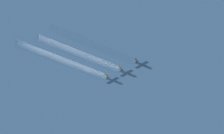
{
  "coord_description": "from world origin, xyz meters",
  "views": [
    {
      "loc": [
        269.1,
        -227.44,
        1.32
      ],
      "look_at": [
        -0.01,
        -10.33,
        196.13
      ],
      "focal_mm": 127.94,
      "sensor_mm": 36.0,
      "label": 1
    }
  ],
  "objects": [
    {
      "name": "jet_far_left",
      "position": [
        -11.05,
        -0.07,
        196.38
      ],
      "size": [
        8.53,
        12.42,
        2.98
      ],
      "color": "slate"
    },
    {
      "name": "jet_center",
      "position": [
        11.57,
        0.2,
        195.75
      ],
      "size": [
        8.53,
        12.42,
        2.98
      ],
      "color": "slate"
    },
    {
      "name": "smoke_trail_inner_left",
      "position": [
        -0.55,
        -30.21,
        196.31
      ],
      "size": [
        3.92,
        50.0,
        3.92
      ],
      "color": "white"
    },
    {
      "name": "smoke_trail_center",
      "position": [
        11.57,
        -30.35,
        195.72
      ],
      "size": [
        3.92,
        49.76,
        3.92
      ],
      "color": "white"
    },
    {
      "name": "smoke_trail_far_left",
      "position": [
        -11.05,
        -32.92,
        196.35
      ],
      "size": [
        3.92,
        54.38,
        3.92
      ],
      "color": "white"
    },
    {
      "name": "jet_inner_left",
      "position": [
        -0.55,
        0.46,
        196.34
      ],
      "size": [
        8.53,
        12.42,
        2.98
      ],
      "color": "slate"
    }
  ]
}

